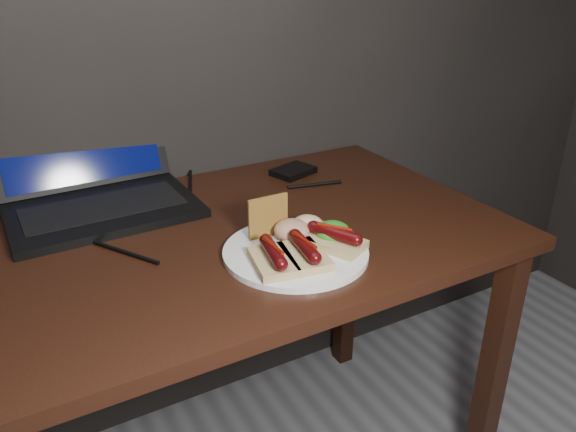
% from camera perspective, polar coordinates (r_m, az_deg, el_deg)
% --- Properties ---
extents(desk, '(1.40, 0.70, 0.75)m').
position_cam_1_polar(desk, '(1.18, -11.44, -6.76)').
color(desk, black).
rests_on(desk, ground).
extents(laptop, '(0.41, 0.36, 0.25)m').
position_cam_1_polar(laptop, '(1.35, -19.06, 3.12)').
color(laptop, black).
rests_on(laptop, desk).
extents(hard_drive, '(0.12, 0.10, 0.02)m').
position_cam_1_polar(hard_drive, '(1.47, 0.54, 4.58)').
color(hard_drive, black).
rests_on(hard_drive, desk).
extents(desk_cables, '(0.94, 0.47, 0.01)m').
position_cam_1_polar(desk_cables, '(1.26, -14.69, -0.24)').
color(desk_cables, black).
rests_on(desk_cables, desk).
extents(plate, '(0.32, 0.32, 0.01)m').
position_cam_1_polar(plate, '(1.08, 0.78, -3.68)').
color(plate, silver).
rests_on(plate, desk).
extents(bread_sausage_left, '(0.09, 0.13, 0.04)m').
position_cam_1_polar(bread_sausage_left, '(1.01, -1.52, -4.22)').
color(bread_sausage_left, '#D7C07E').
rests_on(bread_sausage_left, plate).
extents(bread_sausage_center, '(0.09, 0.12, 0.04)m').
position_cam_1_polar(bread_sausage_center, '(1.03, 1.69, -3.66)').
color(bread_sausage_center, '#D7C07E').
rests_on(bread_sausage_center, plate).
extents(bread_sausage_right, '(0.11, 0.13, 0.04)m').
position_cam_1_polar(bread_sausage_right, '(1.08, 4.72, -2.30)').
color(bread_sausage_right, '#D7C07E').
rests_on(bread_sausage_right, plate).
extents(crispbread, '(0.09, 0.01, 0.08)m').
position_cam_1_polar(crispbread, '(1.11, -2.03, -0.04)').
color(crispbread, '#AE742F').
rests_on(crispbread, plate).
extents(salad_greens, '(0.07, 0.07, 0.04)m').
position_cam_1_polar(salad_greens, '(1.10, 4.54, -1.59)').
color(salad_greens, '#1E6313').
rests_on(salad_greens, plate).
extents(salsa_mound, '(0.07, 0.07, 0.04)m').
position_cam_1_polar(salsa_mound, '(1.10, 0.40, -1.42)').
color(salsa_mound, maroon).
rests_on(salsa_mound, plate).
extents(coleslaw_mound, '(0.06, 0.06, 0.04)m').
position_cam_1_polar(coleslaw_mound, '(1.13, 2.00, -0.88)').
color(coleslaw_mound, beige).
rests_on(coleslaw_mound, plate).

